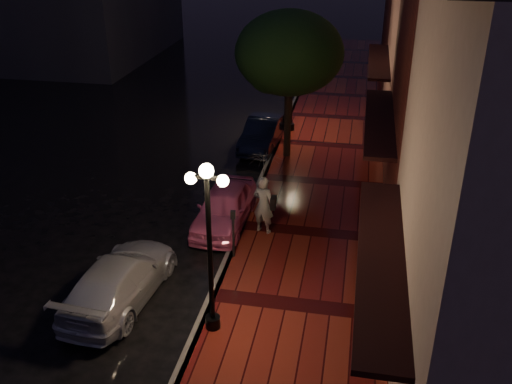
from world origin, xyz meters
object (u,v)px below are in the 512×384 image
Objects in this scene: street_tree at (289,56)px; pink_car at (225,207)px; streetlamp_near at (209,240)px; streetlamp_far at (292,77)px; navy_car at (263,133)px; parking_meter at (233,229)px; woman_with_umbrella at (264,181)px; silver_car at (120,279)px.

pink_car is at bearing -101.76° from street_tree.
pink_car is (-0.95, 5.18, -1.95)m from streetlamp_near.
navy_car is (-0.95, -1.93, -1.97)m from streetlamp_far.
streetlamp_near is at bearing -78.05° from pink_car.
streetlamp_near is 2.88× the size of parking_meter.
woman_with_umbrella is at bearing -88.74° from street_tree.
streetlamp_far reaches higher than silver_car.
navy_car is 7.55m from woman_with_umbrella.
woman_with_umbrella is at bearing 62.51° from parking_meter.
navy_car is at bearing -63.31° from woman_with_umbrella.
woman_with_umbrella is (0.40, -9.26, -0.72)m from streetlamp_far.
street_tree reaches higher than streetlamp_near.
streetlamp_near reaches higher than pink_car.
navy_car is at bearing -116.20° from streetlamp_far.
streetlamp_far is at bearing 94.91° from street_tree.
navy_car is 1.47× the size of woman_with_umbrella.
streetlamp_far is 13.59m from silver_car.
street_tree reaches higher than silver_car.
streetlamp_near reaches higher than silver_car.
navy_car is at bearing 88.04° from parking_meter.
pink_car reaches higher than silver_car.
silver_car is (-2.69, -13.18, -1.97)m from streetlamp_far.
street_tree is at bearing -72.46° from woman_with_umbrella.
woman_with_umbrella is at bearing -76.51° from navy_car.
streetlamp_near reaches higher than parking_meter.
woman_with_umbrella is (1.35, -7.33, 1.25)m from navy_car.
streetlamp_far is 2.91m from navy_car.
streetlamp_far is at bearing -97.02° from silver_car.
silver_car is at bearing -106.15° from street_tree.
navy_car is (0.00, 6.89, -0.02)m from pink_car.
silver_car is at bearing -95.69° from navy_car.
streetlamp_far reaches higher than navy_car.
streetlamp_far is at bearing 90.00° from streetlamp_near.
streetlamp_far is (0.00, 14.00, 0.00)m from streetlamp_near.
navy_car is at bearing 94.50° from streetlamp_near.
navy_car is (-1.21, 1.08, -3.61)m from street_tree.
woman_with_umbrella is (3.08, 3.92, 1.26)m from silver_car.
streetlamp_near reaches higher than woman_with_umbrella.
street_tree reaches higher than streetlamp_far.
silver_car is (-1.74, -4.36, -0.02)m from pink_car.
parking_meter reaches higher than pink_car.
street_tree is 2.21× the size of woman_with_umbrella.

